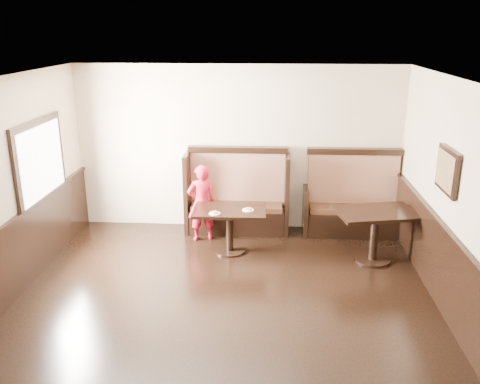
# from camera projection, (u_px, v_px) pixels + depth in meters

# --- Properties ---
(ground) EXTENTS (7.00, 7.00, 0.00)m
(ground) POSITION_uv_depth(u_px,v_px,m) (217.00, 340.00, 5.72)
(ground) COLOR black
(ground) RESTS_ON ground
(room_shell) EXTENTS (7.00, 7.00, 7.00)m
(room_shell) POSITION_uv_depth(u_px,v_px,m) (193.00, 275.00, 5.80)
(room_shell) COLOR beige
(room_shell) RESTS_ON ground
(booth_main) EXTENTS (1.75, 0.72, 1.45)m
(booth_main) POSITION_uv_depth(u_px,v_px,m) (237.00, 201.00, 8.69)
(booth_main) COLOR black
(booth_main) RESTS_ON ground
(booth_neighbor) EXTENTS (1.65, 0.72, 1.45)m
(booth_neighbor) POSITION_uv_depth(u_px,v_px,m) (352.00, 206.00, 8.58)
(booth_neighbor) COLOR black
(booth_neighbor) RESTS_ON ground
(table_main) EXTENTS (1.12, 0.71, 0.71)m
(table_main) POSITION_uv_depth(u_px,v_px,m) (230.00, 219.00, 7.82)
(table_main) COLOR black
(table_main) RESTS_ON ground
(table_neighbor) EXTENTS (1.27, 0.97, 0.79)m
(table_neighbor) POSITION_uv_depth(u_px,v_px,m) (375.00, 224.00, 7.50)
(table_neighbor) COLOR black
(table_neighbor) RESTS_ON ground
(child) EXTENTS (0.54, 0.44, 1.28)m
(child) POSITION_uv_depth(u_px,v_px,m) (202.00, 203.00, 8.26)
(child) COLOR red
(child) RESTS_ON ground
(pizza_plate_left) EXTENTS (0.17, 0.17, 0.03)m
(pizza_plate_left) POSITION_uv_depth(u_px,v_px,m) (215.00, 213.00, 7.58)
(pizza_plate_left) COLOR white
(pizza_plate_left) RESTS_ON table_main
(pizza_plate_right) EXTENTS (0.18, 0.18, 0.03)m
(pizza_plate_right) POSITION_uv_depth(u_px,v_px,m) (248.00, 209.00, 7.73)
(pizza_plate_right) COLOR white
(pizza_plate_right) RESTS_ON table_main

